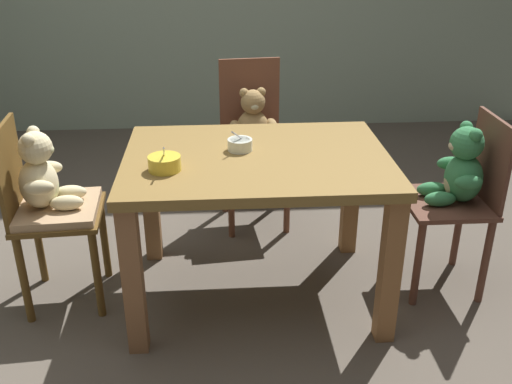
{
  "coord_description": "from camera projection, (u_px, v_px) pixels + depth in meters",
  "views": [
    {
      "loc": [
        -0.17,
        -2.37,
        1.66
      ],
      "look_at": [
        0.0,
        0.05,
        0.52
      ],
      "focal_mm": 40.96,
      "sensor_mm": 36.0,
      "label": 1
    }
  ],
  "objects": [
    {
      "name": "ground_plane",
      "position": [
        257.0,
        295.0,
        2.86
      ],
      "size": [
        5.2,
        5.2,
        0.04
      ],
      "color": "brown"
    },
    {
      "name": "dining_table",
      "position": [
        257.0,
        181.0,
        2.6
      ],
      "size": [
        1.16,
        0.86,
        0.72
      ],
      "color": "olive",
      "rests_on": "ground_plane"
    },
    {
      "name": "teddy_chair_near_left",
      "position": [
        46.0,
        193.0,
        2.58
      ],
      "size": [
        0.4,
        0.41,
        0.88
      ],
      "rotation": [
        0.0,
        0.0,
        0.07
      ],
      "color": "brown",
      "rests_on": "ground_plane"
    },
    {
      "name": "teddy_chair_far_center",
      "position": [
        253.0,
        132.0,
        3.34
      ],
      "size": [
        0.42,
        0.42,
        0.94
      ],
      "rotation": [
        0.0,
        0.0,
        -1.47
      ],
      "color": "brown",
      "rests_on": "ground_plane"
    },
    {
      "name": "teddy_chair_near_right",
      "position": [
        460.0,
        181.0,
        2.7
      ],
      "size": [
        0.38,
        0.39,
        0.86
      ],
      "rotation": [
        0.0,
        0.0,
        3.14
      ],
      "color": "brown",
      "rests_on": "ground_plane"
    },
    {
      "name": "porridge_bowl_white_center",
      "position": [
        240.0,
        144.0,
        2.59
      ],
      "size": [
        0.11,
        0.11,
        0.11
      ],
      "color": "silver",
      "rests_on": "dining_table"
    },
    {
      "name": "porridge_bowl_yellow_near_left",
      "position": [
        165.0,
        163.0,
        2.38
      ],
      "size": [
        0.14,
        0.14,
        0.13
      ],
      "color": "gold",
      "rests_on": "dining_table"
    }
  ]
}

